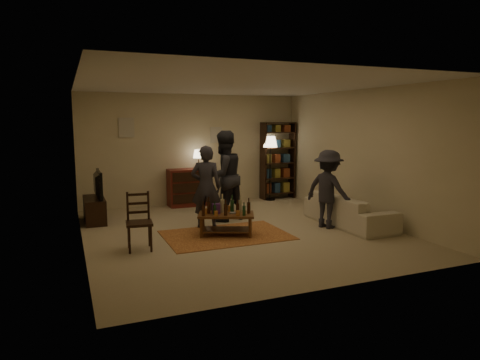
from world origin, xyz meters
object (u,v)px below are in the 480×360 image
coffee_table (226,215)px  floor_lamp (270,146)px  person_left (206,187)px  person_by_sofa (328,189)px  sofa (349,210)px  dining_chair (139,219)px  tv_stand (95,203)px  person_right (224,176)px  dresser (189,186)px  bookshelf (278,160)px

coffee_table → floor_lamp: 3.80m
person_left → person_by_sofa: person_left is taller
sofa → person_left: bearing=71.8°
coffee_table → sofa: bearing=-4.6°
dining_chair → tv_stand: size_ratio=0.89×
tv_stand → person_by_sofa: size_ratio=0.70×
dining_chair → person_left: size_ratio=0.59×
floor_lamp → person_right: person_right is taller
dining_chair → dresser: bearing=67.1°
tv_stand → floor_lamp: 4.60m
tv_stand → person_right: person_right is taller
coffee_table → person_left: 0.82m
dining_chair → person_by_sofa: size_ratio=0.63×
dresser → bookshelf: bookshelf is taller
floor_lamp → person_by_sofa: floor_lamp is taller
coffee_table → sofa: size_ratio=0.54×
sofa → person_by_sofa: person_by_sofa is taller
coffee_table → tv_stand: 2.91m
floor_lamp → person_left: size_ratio=1.04×
bookshelf → dresser: bearing=-178.4°
tv_stand → dresser: bearing=22.1°
sofa → person_by_sofa: size_ratio=1.38×
dining_chair → floor_lamp: floor_lamp is taller
dresser → sofa: bearing=-52.5°
dining_chair → bookshelf: 5.28m
dining_chair → person_left: bearing=38.3°
floor_lamp → person_by_sofa: bearing=-94.9°
dresser → bookshelf: 2.50m
dresser → person_right: person_right is taller
tv_stand → dresser: dresser is taller
person_by_sofa → coffee_table: bearing=62.9°
floor_lamp → person_left: floor_lamp is taller
sofa → person_right: 2.61m
tv_stand → dining_chair: bearing=-76.4°
coffee_table → tv_stand: tv_stand is taller
bookshelf → person_by_sofa: bookshelf is taller
bookshelf → sofa: bookshelf is taller
sofa → person_by_sofa: 0.67m
dining_chair → coffee_table: bearing=14.1°
coffee_table → person_by_sofa: person_by_sofa is taller
sofa → person_left: size_ratio=1.30×
person_right → person_left: bearing=22.8°
person_left → person_right: 0.70m
dining_chair → bookshelf: (4.15, 3.21, 0.54)m
person_right → person_by_sofa: bearing=123.4°
dining_chair → floor_lamp: size_ratio=0.57×
person_right → bookshelf: bearing=-157.9°
coffee_table → dining_chair: bearing=-171.5°
dresser → dining_chair: bearing=-118.6°
tv_stand → sofa: tv_stand is taller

